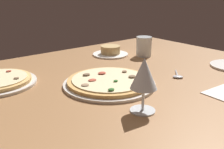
% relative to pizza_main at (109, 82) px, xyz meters
% --- Properties ---
extents(dining_table, '(1.50, 1.10, 0.04)m').
position_rel_pizza_main_xyz_m(dining_table, '(0.05, 0.04, -0.03)').
color(dining_table, '#996B42').
rests_on(dining_table, ground).
extents(pizza_main, '(0.33, 0.33, 0.03)m').
position_rel_pizza_main_xyz_m(pizza_main, '(0.00, 0.00, 0.00)').
color(pizza_main, silver).
rests_on(pizza_main, dining_table).
extents(ramekin_on_saucer, '(0.18, 0.18, 0.05)m').
position_rel_pizza_main_xyz_m(ramekin_on_saucer, '(0.28, 0.34, 0.01)').
color(ramekin_on_saucer, white).
rests_on(ramekin_on_saucer, dining_table).
extents(wine_glass_far, '(0.08, 0.08, 0.16)m').
position_rel_pizza_main_xyz_m(wine_glass_far, '(-0.06, -0.22, 0.09)').
color(wine_glass_far, silver).
rests_on(wine_glass_far, dining_table).
extents(water_glass, '(0.08, 0.08, 0.10)m').
position_rel_pizza_main_xyz_m(water_glass, '(0.39, 0.22, 0.03)').
color(water_glass, silver).
rests_on(water_glass, dining_table).
extents(spoon, '(0.09, 0.09, 0.01)m').
position_rel_pizza_main_xyz_m(spoon, '(0.26, -0.10, -0.01)').
color(spoon, silver).
rests_on(spoon, dining_table).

